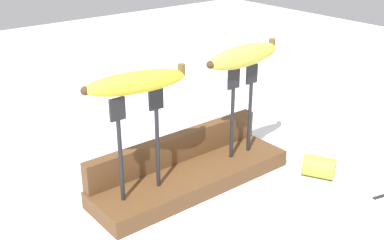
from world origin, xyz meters
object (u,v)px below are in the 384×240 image
(fork_stand_left, at_px, (139,135))
(banana_raised_right, at_px, (244,56))
(banana_raised_left, at_px, (136,82))
(fork_stand_right, at_px, (242,103))
(wire_coil, at_px, (207,142))
(banana_chunk_far, at_px, (318,167))

(fork_stand_left, relative_size, banana_raised_right, 1.01)
(banana_raised_left, distance_m, banana_raised_right, 0.23)
(fork_stand_right, xyz_separation_m, banana_raised_left, (-0.23, 0.00, 0.09))
(fork_stand_left, bearing_deg, wire_coil, 26.56)
(fork_stand_right, bearing_deg, wire_coil, 79.83)
(fork_stand_left, bearing_deg, banana_raised_left, 169.52)
(banana_raised_left, distance_m, banana_chunk_far, 0.40)
(banana_raised_right, distance_m, banana_chunk_far, 0.26)
(fork_stand_right, height_order, wire_coil, fork_stand_right)
(banana_raised_right, xyz_separation_m, wire_coil, (0.02, 0.13, -0.23))
(banana_raised_left, distance_m, wire_coil, 0.36)
(banana_raised_left, xyz_separation_m, wire_coil, (0.25, 0.13, -0.22))
(fork_stand_left, bearing_deg, banana_raised_right, -0.00)
(fork_stand_left, xyz_separation_m, banana_chunk_far, (0.32, -0.12, -0.12))
(banana_chunk_far, height_order, wire_coil, banana_chunk_far)
(banana_raised_left, bearing_deg, wire_coil, 26.55)
(fork_stand_right, distance_m, banana_chunk_far, 0.19)
(banana_raised_left, relative_size, banana_chunk_far, 2.40)
(fork_stand_right, xyz_separation_m, wire_coil, (0.02, 0.13, -0.13))
(fork_stand_left, height_order, banana_raised_right, banana_raised_right)
(banana_chunk_far, bearing_deg, fork_stand_right, 128.19)
(banana_raised_right, xyz_separation_m, banana_chunk_far, (0.09, -0.12, -0.21))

